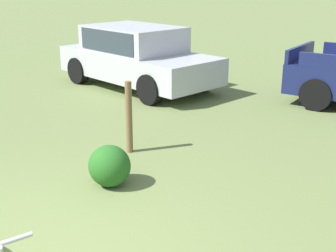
{
  "coord_description": "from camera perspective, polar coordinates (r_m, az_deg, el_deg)",
  "views": [
    {
      "loc": [
        2.91,
        -2.16,
        2.59
      ],
      "look_at": [
        0.39,
        2.4,
        0.85
      ],
      "focal_mm": 48.83,
      "sensor_mm": 36.0,
      "label": 1
    }
  ],
  "objects": [
    {
      "name": "fence_post_wooden",
      "position": [
        6.84,
        -4.89,
        1.08
      ],
      "size": [
        0.1,
        0.1,
        1.1
      ],
      "primitive_type": "cylinder",
      "color": "brown",
      "rests_on": "ground"
    },
    {
      "name": "shrub_low",
      "position": [
        5.87,
        -7.3,
        -4.97
      ],
      "size": [
        0.55,
        0.52,
        0.54
      ],
      "color": "#235D1E",
      "rests_on": "ground"
    },
    {
      "name": "car_silver",
      "position": [
        10.91,
        -4.01,
        9.0
      ],
      "size": [
        4.39,
        2.86,
        1.43
      ],
      "rotation": [
        0.0,
        0.0,
        -0.3
      ],
      "color": "#B2B5BA",
      "rests_on": "ground"
    }
  ]
}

